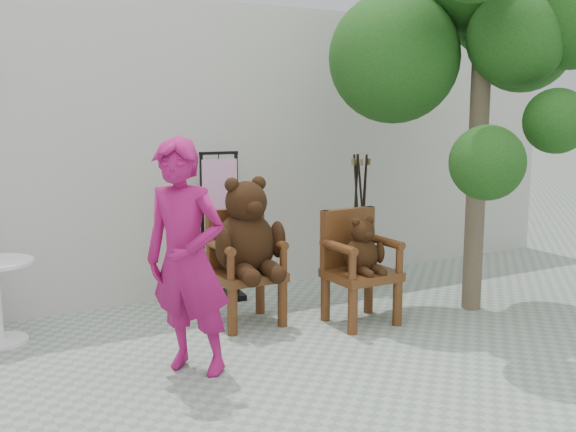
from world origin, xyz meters
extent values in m
plane|color=gray|center=(0.00, 0.00, 0.00)|extent=(60.00, 60.00, 0.00)
cube|color=beige|center=(0.00, 3.10, 1.50)|extent=(9.00, 1.00, 3.00)
cylinder|color=#47250F|center=(-0.64, 1.28, 0.21)|extent=(0.09, 0.09, 0.41)
cylinder|color=#47250F|center=(-0.64, 1.72, 0.21)|extent=(0.09, 0.09, 0.41)
cylinder|color=#47250F|center=(-0.15, 1.28, 0.21)|extent=(0.09, 0.09, 0.41)
cylinder|color=#47250F|center=(-0.15, 1.72, 0.21)|extent=(0.09, 0.09, 0.41)
cube|color=#47250F|center=(-0.39, 1.50, 0.45)|extent=(0.59, 0.54, 0.08)
cube|color=#47250F|center=(-0.39, 1.73, 0.76)|extent=(0.56, 0.08, 0.54)
cylinder|color=#47250F|center=(-0.65, 1.73, 0.76)|extent=(0.08, 0.08, 0.54)
cylinder|color=#47250F|center=(-0.65, 1.28, 0.62)|extent=(0.07, 0.07, 0.25)
cylinder|color=#47250F|center=(-0.65, 1.50, 0.74)|extent=(0.08, 0.52, 0.08)
cylinder|color=#47250F|center=(-0.14, 1.73, 0.76)|extent=(0.08, 0.08, 0.54)
cylinder|color=#47250F|center=(-0.14, 1.28, 0.62)|extent=(0.07, 0.07, 0.25)
cylinder|color=#47250F|center=(-0.14, 1.50, 0.74)|extent=(0.08, 0.52, 0.08)
ellipsoid|color=black|center=(-0.39, 1.53, 0.73)|extent=(0.56, 0.48, 0.59)
sphere|color=black|center=(-0.39, 1.50, 1.12)|extent=(0.37, 0.37, 0.37)
ellipsoid|color=black|center=(-0.39, 1.35, 1.09)|extent=(0.17, 0.13, 0.13)
sphere|color=black|center=(-0.52, 1.51, 1.28)|extent=(0.13, 0.13, 0.13)
sphere|color=black|center=(-0.26, 1.51, 1.28)|extent=(0.13, 0.13, 0.13)
ellipsoid|color=black|center=(-0.66, 1.40, 0.77)|extent=(0.13, 0.19, 0.34)
ellipsoid|color=black|center=(-0.51, 1.27, 0.54)|extent=(0.16, 0.33, 0.16)
sphere|color=black|center=(-0.51, 1.14, 0.52)|extent=(0.16, 0.16, 0.16)
ellipsoid|color=black|center=(-0.12, 1.40, 0.77)|extent=(0.13, 0.19, 0.34)
ellipsoid|color=black|center=(-0.27, 1.27, 0.54)|extent=(0.16, 0.33, 0.16)
sphere|color=black|center=(-0.27, 1.14, 0.52)|extent=(0.16, 0.16, 0.16)
cylinder|color=#47250F|center=(0.28, 0.79, 0.21)|extent=(0.09, 0.09, 0.41)
cylinder|color=#47250F|center=(0.28, 1.23, 0.21)|extent=(0.09, 0.09, 0.41)
cylinder|color=#47250F|center=(0.77, 0.79, 0.21)|extent=(0.09, 0.09, 0.41)
cylinder|color=#47250F|center=(0.77, 1.23, 0.21)|extent=(0.09, 0.09, 0.41)
cube|color=#47250F|center=(0.53, 1.01, 0.45)|extent=(0.59, 0.54, 0.08)
cube|color=#47250F|center=(0.53, 1.24, 0.76)|extent=(0.56, 0.08, 0.54)
cylinder|color=#47250F|center=(0.27, 1.24, 0.76)|extent=(0.08, 0.08, 0.54)
cylinder|color=#47250F|center=(0.27, 0.79, 0.61)|extent=(0.07, 0.07, 0.24)
cylinder|color=#47250F|center=(0.27, 1.01, 0.73)|extent=(0.08, 0.51, 0.08)
cylinder|color=#47250F|center=(0.78, 1.24, 0.76)|extent=(0.08, 0.08, 0.54)
cylinder|color=#47250F|center=(0.78, 0.79, 0.61)|extent=(0.07, 0.07, 0.24)
cylinder|color=#47250F|center=(0.78, 1.01, 0.73)|extent=(0.08, 0.51, 0.08)
ellipsoid|color=black|center=(0.53, 1.02, 0.63)|extent=(0.32, 0.28, 0.34)
sphere|color=black|center=(0.53, 1.00, 0.85)|extent=(0.22, 0.22, 0.22)
ellipsoid|color=black|center=(0.53, 0.92, 0.83)|extent=(0.10, 0.08, 0.08)
sphere|color=black|center=(0.45, 1.01, 0.94)|extent=(0.08, 0.08, 0.08)
sphere|color=black|center=(0.60, 1.01, 0.94)|extent=(0.08, 0.08, 0.08)
ellipsoid|color=black|center=(0.37, 0.95, 0.65)|extent=(0.08, 0.11, 0.19)
ellipsoid|color=black|center=(0.46, 0.87, 0.52)|extent=(0.09, 0.19, 0.09)
sphere|color=black|center=(0.46, 0.80, 0.51)|extent=(0.09, 0.09, 0.09)
ellipsoid|color=black|center=(0.68, 0.95, 0.65)|extent=(0.08, 0.11, 0.19)
ellipsoid|color=black|center=(0.60, 0.87, 0.52)|extent=(0.09, 0.19, 0.09)
sphere|color=black|center=(0.60, 0.80, 0.51)|extent=(0.09, 0.09, 0.09)
imported|color=#9C1359|center=(-1.29, 0.59, 0.87)|extent=(0.73, 0.76, 1.75)
cylinder|color=white|center=(-2.42, 2.05, 0.01)|extent=(0.44, 0.44, 0.03)
cube|color=black|center=(-0.46, 2.37, 0.75)|extent=(0.03, 0.03, 1.50)
cube|color=black|center=(-0.10, 2.33, 0.75)|extent=(0.03, 0.03, 1.50)
cube|color=black|center=(-0.28, 2.35, 1.50)|extent=(0.40, 0.08, 0.03)
cube|color=black|center=(-0.28, 2.35, 0.03)|extent=(0.49, 0.41, 0.06)
cube|color=#E49DCD|center=(-0.28, 2.34, 1.18)|extent=(0.36, 0.09, 0.52)
cylinder|color=black|center=(-0.28, 2.35, 1.47)|extent=(0.01, 0.01, 0.08)
cylinder|color=white|center=(1.24, 2.05, 0.44)|extent=(0.32, 0.32, 0.03)
cylinder|color=white|center=(1.32, 2.13, 0.22)|extent=(0.03, 0.03, 0.44)
cylinder|color=white|center=(1.15, 2.13, 0.22)|extent=(0.03, 0.03, 0.44)
cylinder|color=white|center=(1.15, 1.96, 0.22)|extent=(0.03, 0.03, 0.44)
cylinder|color=white|center=(1.32, 1.96, 0.22)|extent=(0.03, 0.03, 0.44)
cylinder|color=black|center=(1.21, 2.09, 1.05)|extent=(0.09, 0.07, 0.80)
cylinder|color=olive|center=(1.19, 2.12, 1.38)|extent=(0.04, 0.04, 0.07)
cylinder|color=black|center=(1.28, 2.03, 1.05)|extent=(0.07, 0.12, 0.80)
cylinder|color=olive|center=(1.32, 2.01, 1.38)|extent=(0.04, 0.04, 0.08)
cylinder|color=black|center=(1.21, 2.09, 1.05)|extent=(0.08, 0.06, 0.80)
cylinder|color=olive|center=(1.19, 2.11, 1.38)|extent=(0.04, 0.04, 0.07)
cylinder|color=black|center=(1.29, 2.05, 1.05)|extent=(0.03, 0.10, 0.80)
cylinder|color=olive|center=(1.31, 2.04, 1.38)|extent=(0.04, 0.04, 0.07)
cylinder|color=black|center=(1.19, 2.05, 1.05)|extent=(0.04, 0.14, 0.79)
cylinder|color=olive|center=(1.14, 2.06, 1.38)|extent=(0.04, 0.05, 0.08)
cylinder|color=black|center=(1.21, 2.01, 1.05)|extent=(0.09, 0.06, 0.80)
cylinder|color=olive|center=(1.20, 1.98, 1.38)|extent=(0.04, 0.04, 0.07)
cylinder|color=#4C3F2E|center=(1.74, 0.86, 1.60)|extent=(0.18, 0.18, 3.21)
sphere|color=#10360E|center=(1.87, 0.58, 2.57)|extent=(0.89, 0.89, 0.89)
sphere|color=#10360E|center=(2.32, 0.35, 2.80)|extent=(1.04, 1.04, 1.04)
sphere|color=#10360E|center=(1.11, 1.37, 2.41)|extent=(1.24, 1.24, 1.24)
sphere|color=#10360E|center=(2.29, 1.27, 2.87)|extent=(0.85, 0.85, 0.85)
sphere|color=#10360E|center=(2.29, 0.88, 2.58)|extent=(0.99, 0.99, 0.99)
sphere|color=#10360E|center=(1.28, 0.29, 1.49)|extent=(0.64, 0.64, 0.64)
sphere|color=#10360E|center=(1.97, 0.17, 1.83)|extent=(0.57, 0.57, 0.57)
camera|label=1|loc=(-2.95, -3.84, 1.96)|focal=42.00mm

